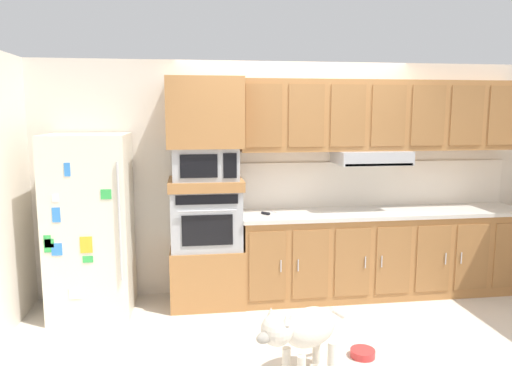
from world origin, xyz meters
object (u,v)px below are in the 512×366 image
(microwave, at_px, (205,163))
(screwdriver, at_px, (266,213))
(dog, at_px, (302,330))
(dog_food_bowl, at_px, (363,353))
(refrigerator, at_px, (91,225))
(built_in_oven, at_px, (206,218))

(microwave, bearing_deg, screwdriver, -2.04)
(screwdriver, relative_size, dog, 0.21)
(dog_food_bowl, bearing_deg, refrigerator, 151.68)
(built_in_oven, bearing_deg, screwdriver, -2.04)
(microwave, xyz_separation_m, dog, (0.64, -1.56, -1.08))
(screwdriver, relative_size, dog_food_bowl, 0.84)
(refrigerator, height_order, dog, refrigerator)
(built_in_oven, distance_m, dog, 1.76)
(refrigerator, bearing_deg, screwdriver, 1.50)
(microwave, distance_m, dog, 2.00)
(dog_food_bowl, bearing_deg, built_in_oven, 132.28)
(refrigerator, distance_m, screwdriver, 1.74)
(screwdriver, xyz_separation_m, dog_food_bowl, (0.59, -1.30, -0.90))
(dog, bearing_deg, built_in_oven, -99.34)
(refrigerator, relative_size, microwave, 2.73)
(microwave, distance_m, dog_food_bowl, 2.29)
(microwave, xyz_separation_m, screwdriver, (0.62, -0.02, -0.53))
(refrigerator, bearing_deg, built_in_oven, 3.44)
(dog, bearing_deg, refrigerator, -71.82)
(refrigerator, xyz_separation_m, dog, (1.76, -1.49, -0.50))
(built_in_oven, relative_size, dog_food_bowl, 3.50)
(refrigerator, relative_size, built_in_oven, 2.51)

